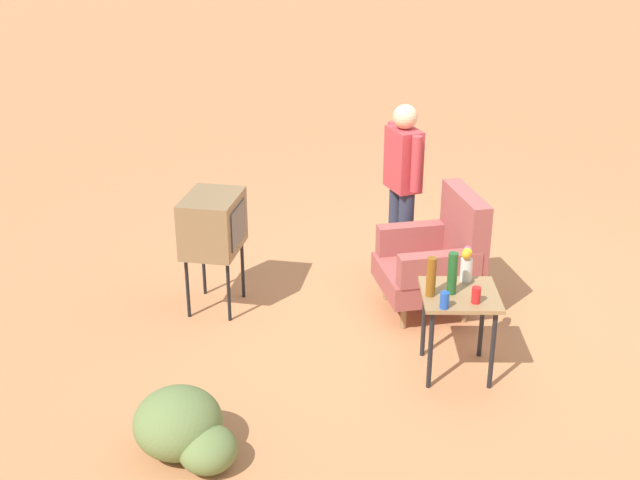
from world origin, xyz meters
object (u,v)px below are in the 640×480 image
object	(u,v)px
soda_can_red	(476,295)
soda_can_blue	(444,300)
armchair	(438,257)
tv_on_stand	(213,224)
bottle_tall_amber	(431,277)
bottle_wine_green	(452,273)
flower_vase	(467,263)
side_table	(459,305)
person_standing	(403,180)

from	to	relation	value
soda_can_red	soda_can_blue	world-z (taller)	same
armchair	tv_on_stand	xyz separation A→B (m)	(-0.03, -1.90, 0.28)
bottle_tall_amber	bottle_wine_green	distance (m)	0.16
soda_can_red	flower_vase	distance (m)	0.37
flower_vase	side_table	bearing A→B (deg)	-18.15
person_standing	flower_vase	distance (m)	1.54
tv_on_stand	person_standing	xyz separation A→B (m)	(-0.67, 1.64, 0.16)
tv_on_stand	bottle_wine_green	distance (m)	2.13
side_table	bottle_wine_green	distance (m)	0.27
tv_on_stand	flower_vase	size ratio (longest dim) A/B	3.89
bottle_tall_amber	flower_vase	size ratio (longest dim) A/B	1.13
bottle_tall_amber	flower_vase	world-z (taller)	bottle_tall_amber
armchair	soda_can_red	distance (m)	1.17
armchair	bottle_wine_green	distance (m)	1.05
armchair	bottle_tall_amber	size ratio (longest dim) A/B	3.53
bottle_tall_amber	soda_can_blue	world-z (taller)	bottle_tall_amber
side_table	tv_on_stand	size ratio (longest dim) A/B	0.65
bottle_tall_amber	tv_on_stand	bearing A→B (deg)	-121.88
tv_on_stand	soda_can_blue	world-z (taller)	tv_on_stand
person_standing	bottle_wine_green	size ratio (longest dim) A/B	5.12
side_table	bottle_tall_amber	bearing A→B (deg)	-79.61
bottle_tall_amber	soda_can_blue	xyz separation A→B (m)	(0.19, 0.08, -0.09)
side_table	soda_can_red	distance (m)	0.24
side_table	person_standing	size ratio (longest dim) A/B	0.41
side_table	tv_on_stand	bearing A→B (deg)	-117.85
soda_can_red	soda_can_blue	bearing A→B (deg)	-71.07
tv_on_stand	bottle_wine_green	world-z (taller)	tv_on_stand
person_standing	soda_can_blue	xyz separation A→B (m)	(1.93, 0.14, -0.21)
soda_can_red	armchair	bearing A→B (deg)	-174.01
armchair	side_table	xyz separation A→B (m)	(0.99, 0.03, 0.07)
side_table	flower_vase	size ratio (longest dim) A/B	2.51
side_table	armchair	bearing A→B (deg)	-178.09
armchair	bottle_tall_amber	distance (m)	1.10
side_table	bottle_tall_amber	xyz separation A→B (m)	(0.04, -0.22, 0.25)
bottle_tall_amber	person_standing	bearing A→B (deg)	-177.75
tv_on_stand	soda_can_red	bearing A→B (deg)	59.83
tv_on_stand	bottle_tall_amber	bearing A→B (deg)	58.12
person_standing	soda_can_blue	distance (m)	1.95
tv_on_stand	person_standing	bearing A→B (deg)	112.30
soda_can_red	bottle_tall_amber	distance (m)	0.34
flower_vase	soda_can_blue	bearing A→B (deg)	-26.11
tv_on_stand	soda_can_blue	size ratio (longest dim) A/B	8.44
person_standing	bottle_tall_amber	distance (m)	1.74
person_standing	soda_can_red	distance (m)	1.90
person_standing	flower_vase	bearing A→B (deg)	13.66
bottle_tall_amber	soda_can_blue	bearing A→B (deg)	21.70
tv_on_stand	soda_can_blue	xyz separation A→B (m)	(1.26, 1.79, -0.06)
soda_can_red	bottle_wine_green	xyz separation A→B (m)	(-0.15, -0.16, 0.10)
soda_can_blue	bottle_wine_green	bearing A→B (deg)	160.74
person_standing	bottle_tall_amber	world-z (taller)	person_standing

